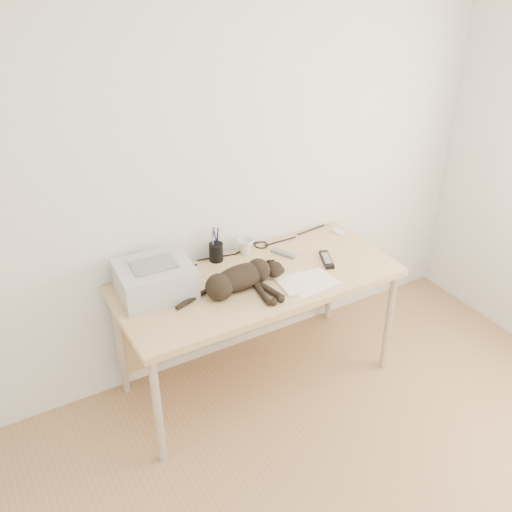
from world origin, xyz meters
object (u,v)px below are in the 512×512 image
cat (238,280)px  mug (246,246)px  mouse (338,230)px  printer (155,279)px  pen_cup (216,252)px  desk (251,290)px

cat → mug: cat is taller
cat → mouse: 0.92m
mug → mouse: mug is taller
cat → printer: bearing=149.0°
mug → cat: bearing=-124.6°
cat → mouse: cat is taller
mouse → cat: bearing=-165.0°
cat → pen_cup: 0.35m
desk → pen_cup: bearing=120.3°
printer → pen_cup: pen_cup is taller
mug → mouse: size_ratio=0.97×
printer → desk: bearing=-5.6°
mug → desk: bearing=-110.6°
printer → mouse: bearing=3.8°
desk → mug: (0.07, 0.19, 0.18)m
printer → cat: bearing=-26.5°
printer → mouse: size_ratio=3.90×
pen_cup → mouse: 0.84m
cat → pen_cup: size_ratio=3.16×
cat → mug: size_ratio=6.62×
desk → printer: bearing=174.4°
pen_cup → mouse: bearing=-4.4°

